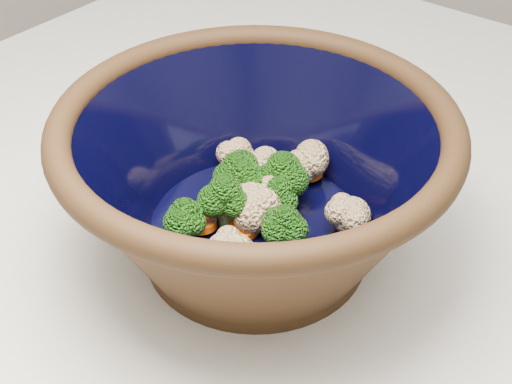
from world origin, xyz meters
TOP-DOWN VIEW (x-y plane):
  - mixing_bowl at (-0.10, 0.05)m, footprint 0.36×0.36m
  - vegetable_pile at (-0.11, 0.06)m, footprint 0.15×0.16m

SIDE VIEW (x-z plane):
  - vegetable_pile at x=-0.11m, z-range 0.93..0.98m
  - mixing_bowl at x=-0.10m, z-range 0.91..1.04m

